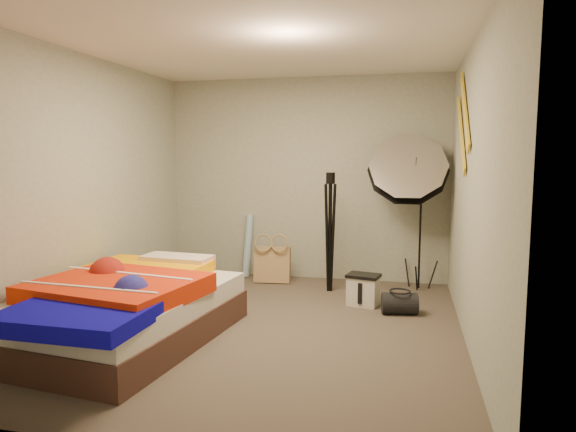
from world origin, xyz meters
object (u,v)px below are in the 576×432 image
(duffel_bag, at_px, (400,303))
(camera_case, at_px, (363,291))
(bed, at_px, (125,307))
(photo_umbrella, at_px, (408,172))
(tote_bag, at_px, (272,264))
(camera_tripod, at_px, (330,224))
(wrapping_roll, at_px, (248,246))

(duffel_bag, bearing_deg, camera_case, 141.31)
(bed, bearing_deg, photo_umbrella, 44.37)
(tote_bag, xyz_separation_m, camera_tripod, (0.74, -0.25, 0.56))
(wrapping_roll, height_order, bed, wrapping_roll)
(camera_case, xyz_separation_m, camera_tripod, (-0.42, 0.49, 0.63))
(duffel_bag, relative_size, photo_umbrella, 0.18)
(wrapping_roll, distance_m, camera_case, 1.86)
(photo_umbrella, relative_size, camera_tripod, 1.40)
(duffel_bag, distance_m, bed, 2.57)
(tote_bag, distance_m, wrapping_roll, 0.50)
(camera_case, relative_size, photo_umbrella, 0.16)
(camera_tripod, bearing_deg, photo_umbrella, 16.67)
(tote_bag, bearing_deg, wrapping_roll, 141.50)
(tote_bag, distance_m, duffel_bag, 1.82)
(duffel_bag, xyz_separation_m, camera_tripod, (-0.80, 0.70, 0.67))
(duffel_bag, xyz_separation_m, photo_umbrella, (0.05, 0.96, 1.26))
(camera_case, relative_size, camera_tripod, 0.22)
(photo_umbrella, bearing_deg, wrapping_roll, 172.86)
(tote_bag, xyz_separation_m, photo_umbrella, (1.59, 0.00, 1.14))
(wrapping_roll, bearing_deg, camera_case, -32.40)
(bed, height_order, camera_tripod, camera_tripod)
(wrapping_roll, bearing_deg, duffel_bag, -31.94)
(camera_case, xyz_separation_m, duffel_bag, (0.37, -0.21, -0.05))
(tote_bag, bearing_deg, camera_tripod, -24.18)
(photo_umbrella, xyz_separation_m, camera_tripod, (-0.84, -0.25, -0.58))
(camera_case, bearing_deg, tote_bag, 160.24)
(tote_bag, xyz_separation_m, camera_case, (1.17, -0.74, -0.07))
(tote_bag, distance_m, camera_case, 1.38)
(camera_case, bearing_deg, bed, -128.84)
(duffel_bag, distance_m, photo_umbrella, 1.58)
(wrapping_roll, distance_m, duffel_bag, 2.29)
(tote_bag, relative_size, photo_umbrella, 0.23)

